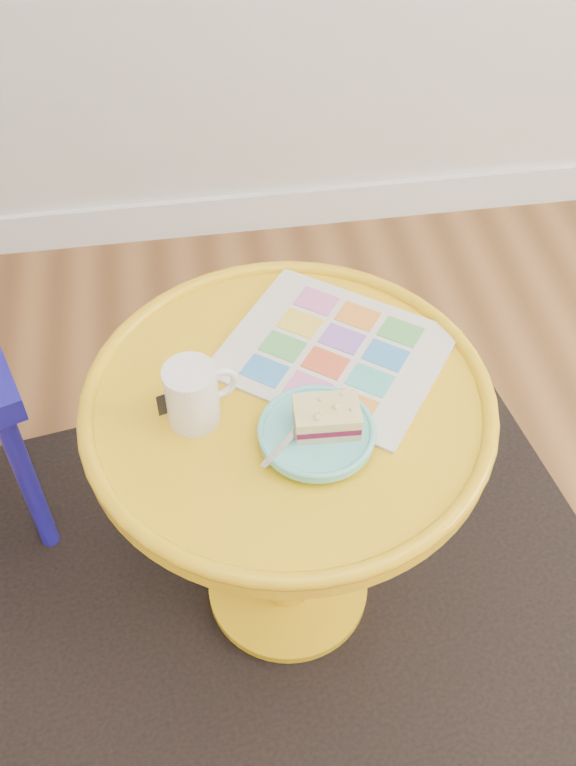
{
  "coord_description": "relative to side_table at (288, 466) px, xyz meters",
  "views": [
    {
      "loc": [
        -0.61,
        -0.02,
        1.59
      ],
      "look_at": [
        -0.49,
        0.81,
        0.64
      ],
      "focal_mm": 40.0,
      "sensor_mm": 36.0,
      "label": 1
    }
  ],
  "objects": [
    {
      "name": "rug",
      "position": [
        0.0,
        0.0,
        -0.43
      ],
      "size": [
        1.46,
        1.29,
        0.01
      ],
      "primitive_type": "cube",
      "rotation": [
        0.0,
        0.0,
        0.16
      ],
      "color": "black",
      "rests_on": "ground"
    },
    {
      "name": "cake_slice",
      "position": [
        0.04,
        -0.08,
        0.21
      ],
      "size": [
        0.1,
        0.07,
        0.04
      ],
      "rotation": [
        0.0,
        0.0,
        -0.05
      ],
      "color": "#D3BC8C",
      "rests_on": "plate"
    },
    {
      "name": "mug",
      "position": [
        -0.14,
        -0.01,
        0.22
      ],
      "size": [
        0.11,
        0.08,
        0.1
      ],
      "rotation": [
        0.0,
        0.0,
        0.28
      ],
      "color": "white",
      "rests_on": "side_table"
    },
    {
      "name": "newspaper",
      "position": [
        0.09,
        0.09,
        0.17
      ],
      "size": [
        0.43,
        0.42,
        0.01
      ],
      "primitive_type": "cube",
      "rotation": [
        0.0,
        0.0,
        -0.64
      ],
      "color": "silver",
      "rests_on": "side_table"
    },
    {
      "name": "plate",
      "position": [
        0.03,
        -0.08,
        0.19
      ],
      "size": [
        0.17,
        0.17,
        0.02
      ],
      "color": "#62D0CC",
      "rests_on": "newspaper"
    },
    {
      "name": "fork",
      "position": [
        -0.0,
        -0.08,
        0.19
      ],
      "size": [
        0.11,
        0.11,
        0.0
      ],
      "rotation": [
        0.0,
        0.0,
        -0.78
      ],
      "color": "silver",
      "rests_on": "plate"
    },
    {
      "name": "room_walls",
      "position": [
        -0.51,
        0.18,
        -0.37
      ],
      "size": [
        4.0,
        4.0,
        4.0
      ],
      "color": "silver",
      "rests_on": "ground"
    },
    {
      "name": "side_table",
      "position": [
        0.0,
        0.0,
        0.0
      ],
      "size": [
        0.63,
        0.63,
        0.6
      ],
      "color": "#ECB213",
      "rests_on": "ground"
    }
  ]
}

